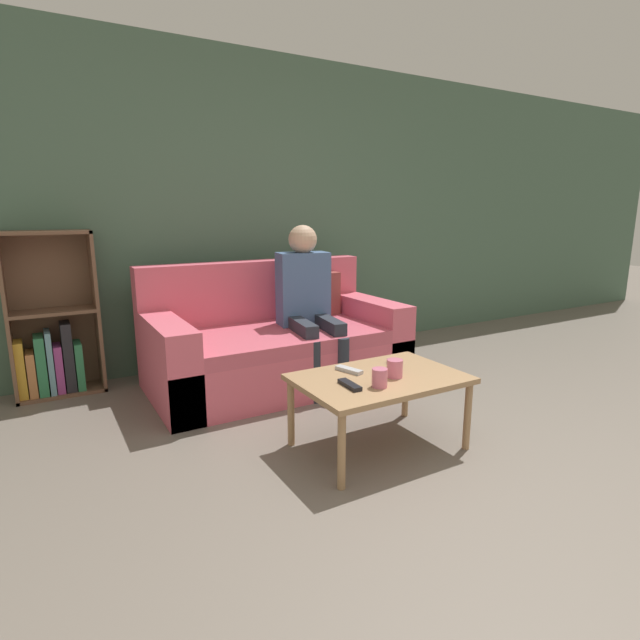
{
  "coord_description": "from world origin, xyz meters",
  "views": [
    {
      "loc": [
        -1.66,
        -1.25,
        1.31
      ],
      "look_at": [
        -0.09,
        1.46,
        0.62
      ],
      "focal_mm": 28.0,
      "sensor_mm": 36.0,
      "label": 1
    }
  ],
  "objects_px": {
    "couch": "(275,345)",
    "person_adult": "(307,293)",
    "cup_near": "(395,368)",
    "tv_remote_0": "(349,370)",
    "cup_far": "(380,378)",
    "tv_remote_2": "(393,364)",
    "bookshelf": "(52,334)",
    "tv_remote_1": "(350,385)",
    "coffee_table": "(379,383)"
  },
  "relations": [
    {
      "from": "person_adult",
      "to": "cup_near",
      "type": "distance_m",
      "value": 1.27
    },
    {
      "from": "tv_remote_0",
      "to": "tv_remote_1",
      "type": "bearing_deg",
      "value": -139.32
    },
    {
      "from": "bookshelf",
      "to": "person_adult",
      "type": "bearing_deg",
      "value": -21.64
    },
    {
      "from": "cup_near",
      "to": "tv_remote_0",
      "type": "bearing_deg",
      "value": 129.9
    },
    {
      "from": "coffee_table",
      "to": "couch",
      "type": "bearing_deg",
      "value": 91.65
    },
    {
      "from": "cup_near",
      "to": "cup_far",
      "type": "height_order",
      "value": "same"
    },
    {
      "from": "bookshelf",
      "to": "tv_remote_2",
      "type": "height_order",
      "value": "bookshelf"
    },
    {
      "from": "person_adult",
      "to": "tv_remote_2",
      "type": "distance_m",
      "value": 1.12
    },
    {
      "from": "cup_far",
      "to": "tv_remote_0",
      "type": "height_order",
      "value": "cup_far"
    },
    {
      "from": "person_adult",
      "to": "tv_remote_2",
      "type": "bearing_deg",
      "value": -82.49
    },
    {
      "from": "cup_near",
      "to": "tv_remote_2",
      "type": "xyz_separation_m",
      "value": [
        0.12,
        0.16,
        -0.04
      ]
    },
    {
      "from": "couch",
      "to": "person_adult",
      "type": "relative_size",
      "value": 1.55
    },
    {
      "from": "couch",
      "to": "tv_remote_1",
      "type": "distance_m",
      "value": 1.36
    },
    {
      "from": "cup_far",
      "to": "bookshelf",
      "type": "bearing_deg",
      "value": 125.2
    },
    {
      "from": "bookshelf",
      "to": "cup_far",
      "type": "relative_size",
      "value": 11.99
    },
    {
      "from": "person_adult",
      "to": "tv_remote_1",
      "type": "xyz_separation_m",
      "value": [
        -0.43,
        -1.25,
        -0.27
      ]
    },
    {
      "from": "cup_near",
      "to": "tv_remote_1",
      "type": "height_order",
      "value": "cup_near"
    },
    {
      "from": "bookshelf",
      "to": "person_adult",
      "type": "distance_m",
      "value": 1.86
    },
    {
      "from": "person_adult",
      "to": "cup_far",
      "type": "height_order",
      "value": "person_adult"
    },
    {
      "from": "bookshelf",
      "to": "coffee_table",
      "type": "bearing_deg",
      "value": -50.92
    },
    {
      "from": "couch",
      "to": "tv_remote_1",
      "type": "xyz_separation_m",
      "value": [
        -0.2,
        -1.34,
        0.14
      ]
    },
    {
      "from": "bookshelf",
      "to": "cup_near",
      "type": "height_order",
      "value": "bookshelf"
    },
    {
      "from": "cup_near",
      "to": "cup_far",
      "type": "bearing_deg",
      "value": -152.85
    },
    {
      "from": "coffee_table",
      "to": "tv_remote_0",
      "type": "bearing_deg",
      "value": 125.51
    },
    {
      "from": "cup_near",
      "to": "tv_remote_0",
      "type": "height_order",
      "value": "cup_near"
    },
    {
      "from": "cup_near",
      "to": "tv_remote_0",
      "type": "xyz_separation_m",
      "value": [
        -0.17,
        0.2,
        -0.04
      ]
    },
    {
      "from": "bookshelf",
      "to": "tv_remote_2",
      "type": "xyz_separation_m",
      "value": [
        1.69,
        -1.76,
        -0.01
      ]
    },
    {
      "from": "person_adult",
      "to": "couch",
      "type": "bearing_deg",
      "value": 166.14
    },
    {
      "from": "tv_remote_0",
      "to": "cup_near",
      "type": "bearing_deg",
      "value": -67.02
    },
    {
      "from": "cup_far",
      "to": "tv_remote_0",
      "type": "distance_m",
      "value": 0.29
    },
    {
      "from": "tv_remote_2",
      "to": "person_adult",
      "type": "bearing_deg",
      "value": 116.2
    },
    {
      "from": "couch",
      "to": "tv_remote_2",
      "type": "xyz_separation_m",
      "value": [
        0.21,
        -1.18,
        0.14
      ]
    },
    {
      "from": "bookshelf",
      "to": "tv_remote_1",
      "type": "height_order",
      "value": "bookshelf"
    },
    {
      "from": "bookshelf",
      "to": "coffee_table",
      "type": "height_order",
      "value": "bookshelf"
    },
    {
      "from": "tv_remote_1",
      "to": "coffee_table",
      "type": "bearing_deg",
      "value": 16.61
    },
    {
      "from": "bookshelf",
      "to": "tv_remote_0",
      "type": "xyz_separation_m",
      "value": [
        1.41,
        -1.72,
        -0.01
      ]
    },
    {
      "from": "bookshelf",
      "to": "tv_remote_2",
      "type": "bearing_deg",
      "value": -46.14
    },
    {
      "from": "tv_remote_2",
      "to": "tv_remote_0",
      "type": "bearing_deg",
      "value": -161.56
    },
    {
      "from": "bookshelf",
      "to": "cup_far",
      "type": "bearing_deg",
      "value": -54.8
    },
    {
      "from": "couch",
      "to": "cup_far",
      "type": "height_order",
      "value": "couch"
    },
    {
      "from": "person_adult",
      "to": "tv_remote_2",
      "type": "xyz_separation_m",
      "value": [
        -0.02,
        -1.08,
        -0.27
      ]
    },
    {
      "from": "couch",
      "to": "person_adult",
      "type": "height_order",
      "value": "person_adult"
    },
    {
      "from": "cup_far",
      "to": "tv_remote_2",
      "type": "relative_size",
      "value": 0.57
    },
    {
      "from": "person_adult",
      "to": "tv_remote_0",
      "type": "xyz_separation_m",
      "value": [
        -0.3,
        -1.04,
        -0.27
      ]
    },
    {
      "from": "tv_remote_0",
      "to": "couch",
      "type": "bearing_deg",
      "value": 69.67
    },
    {
      "from": "coffee_table",
      "to": "bookshelf",
      "type": "bearing_deg",
      "value": 129.08
    },
    {
      "from": "couch",
      "to": "tv_remote_0",
      "type": "height_order",
      "value": "couch"
    },
    {
      "from": "tv_remote_2",
      "to": "bookshelf",
      "type": "bearing_deg",
      "value": 160.88
    },
    {
      "from": "tv_remote_0",
      "to": "coffee_table",
      "type": "bearing_deg",
      "value": -71.4
    },
    {
      "from": "coffee_table",
      "to": "tv_remote_2",
      "type": "relative_size",
      "value": 5.24
    }
  ]
}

